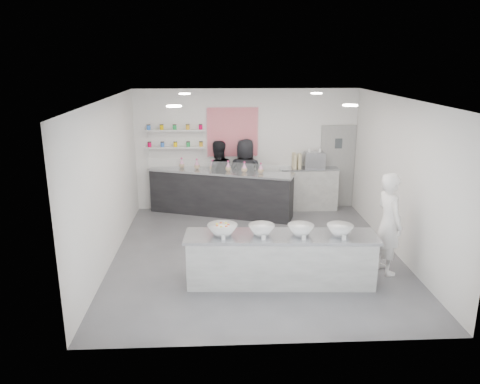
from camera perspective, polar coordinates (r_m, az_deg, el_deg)
The scene contains 26 objects.
floor at distance 9.26m, azimuth 1.95°, elevation -7.57°, with size 6.00×6.00×0.00m, color #515156.
ceiling at distance 8.52m, azimuth 2.15°, elevation 11.26°, with size 6.00×6.00×0.00m, color white.
back_wall at distance 11.69m, azimuth 0.80°, elevation 5.16°, with size 5.50×5.50×0.00m, color white.
left_wall at distance 8.97m, azimuth -15.75°, elevation 1.17°, with size 6.00×6.00×0.00m, color white.
right_wall at distance 9.41m, azimuth 18.98°, elevation 1.58°, with size 6.00×6.00×0.00m, color white.
back_door at distance 12.12m, azimuth 11.74°, elevation 3.04°, with size 0.88×0.04×2.10m, color gray.
pattern_panel at distance 11.57m, azimuth -0.92°, elevation 7.31°, with size 1.25×0.03×1.20m, color red.
jar_shelf_lower at distance 11.59m, azimuth -7.87°, elevation 5.42°, with size 1.45×0.22×0.04m, color silver.
jar_shelf_upper at distance 11.52m, azimuth -7.95°, elevation 7.47°, with size 1.45×0.22×0.04m, color silver.
preserve_jars at distance 11.53m, azimuth -7.93°, elevation 6.77°, with size 1.45×0.10×0.56m, color #DF0046, non-canonical shape.
downlight_0 at distance 7.52m, azimuth -8.04°, elevation 10.33°, with size 0.24×0.24×0.02m, color white.
downlight_1 at distance 7.79m, azimuth 13.29°, elevation 10.25°, with size 0.24×0.24×0.02m, color white.
downlight_2 at distance 10.10m, azimuth -6.77°, elevation 11.80°, with size 0.24×0.24×0.02m, color white.
downlight_3 at distance 10.31m, azimuth 9.31°, elevation 11.79°, with size 0.24×0.24×0.02m, color white.
prep_counter at distance 8.00m, azimuth 4.94°, elevation -8.15°, with size 3.21×0.73×0.88m, color #A1A09C.
back_bar at distance 11.38m, azimuth -2.38°, elevation -0.09°, with size 3.54×0.65×1.10m, color black.
sneeze_guard at distance 10.92m, azimuth -2.94°, elevation 2.99°, with size 3.49×0.01×0.30m, color white.
espresso_ledge at distance 11.90m, azimuth 8.32°, elevation 0.41°, with size 1.44×0.46×1.07m, color #A1A09C.
espresso_machine at distance 11.75m, azimuth 9.03°, elevation 3.84°, with size 0.50×0.35×0.38m, color #93969E.
cup_stacks at distance 11.67m, azimuth 6.97°, elevation 3.76°, with size 0.26×0.24×0.35m, color #CFC98B, non-canonical shape.
prep_bowls at distance 7.80m, azimuth 5.04°, elevation -4.63°, with size 2.39×0.54×0.18m, color white, non-canonical shape.
label_cards at distance 7.33m, azimuth 5.82°, elevation -6.50°, with size 2.01×0.04×0.07m, color white, non-canonical shape.
cookie_bags at distance 11.21m, azimuth -2.42°, elevation 3.24°, with size 2.14×0.14×0.26m, color pink, non-canonical shape.
woman_prep at distance 8.62m, azimuth 17.69°, elevation -3.68°, with size 0.67×0.44×1.83m, color white.
staff_left at distance 11.53m, azimuth -2.76°, elevation 1.90°, with size 0.87×0.68×1.79m, color black.
staff_right at distance 11.55m, azimuth 0.64°, elevation 2.03°, with size 0.89×0.58×1.83m, color black.
Camera 1 is at (-0.74, -8.45, 3.71)m, focal length 35.00 mm.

